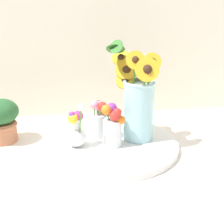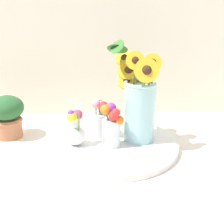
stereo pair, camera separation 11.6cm
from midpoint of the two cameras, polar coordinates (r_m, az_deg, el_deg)
ground_plane at (r=1.19m, az=3.45°, el=-7.20°), size 6.00×6.00×0.00m
serving_tray at (r=1.21m, az=2.75°, el=-6.02°), size 0.51×0.51×0.02m
mason_jar_sunflowers at (r=1.18m, az=7.66°, el=1.75°), size 0.21×0.22×0.38m
vase_small_center at (r=1.14m, az=2.85°, el=-2.62°), size 0.09×0.07×0.16m
vase_bulb_right at (r=1.16m, az=-3.83°, el=-3.23°), size 0.07×0.09×0.18m
vase_small_back at (r=1.23m, az=0.52°, el=-1.39°), size 0.09×0.09×0.15m
potted_plant at (r=1.32m, az=-16.26°, el=-0.53°), size 0.14×0.14×0.18m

